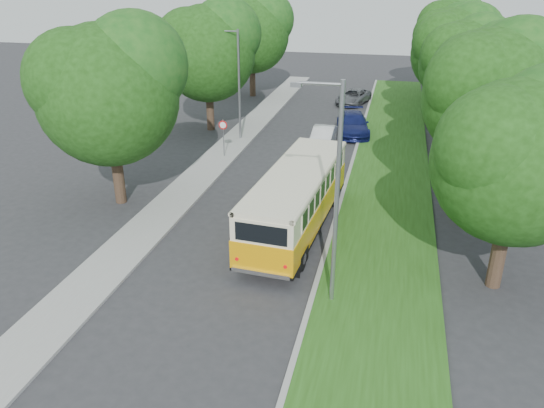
% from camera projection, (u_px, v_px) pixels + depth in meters
% --- Properties ---
extents(ground, '(120.00, 120.00, 0.00)m').
position_uv_depth(ground, '(238.00, 255.00, 22.38)').
color(ground, '#2C2C2F').
rests_on(ground, ground).
extents(curb, '(0.20, 70.00, 0.15)m').
position_uv_depth(curb, '(337.00, 213.00, 26.04)').
color(curb, gray).
rests_on(curb, ground).
extents(grass_verge, '(4.50, 70.00, 0.13)m').
position_uv_depth(grass_verge, '(386.00, 218.00, 25.55)').
color(grass_verge, '#244C14').
rests_on(grass_verge, ground).
extents(sidewalk, '(2.20, 70.00, 0.12)m').
position_uv_depth(sidewalk, '(177.00, 198.00, 27.82)').
color(sidewalk, gray).
rests_on(sidewalk, ground).
extents(treeline, '(24.27, 41.91, 9.46)m').
position_uv_depth(treeline, '(358.00, 53.00, 35.33)').
color(treeline, '#332319').
rests_on(treeline, ground).
extents(lamppost_near, '(1.71, 0.16, 8.00)m').
position_uv_depth(lamppost_near, '(334.00, 190.00, 17.50)').
color(lamppost_near, gray).
rests_on(lamppost_near, ground).
extents(lamppost_far, '(1.71, 0.16, 7.50)m').
position_uv_depth(lamppost_far, '(238.00, 81.00, 35.94)').
color(lamppost_far, gray).
rests_on(lamppost_far, ground).
extents(warning_sign, '(0.56, 0.10, 2.50)m').
position_uv_depth(warning_sign, '(223.00, 132.00, 33.29)').
color(warning_sign, gray).
rests_on(warning_sign, ground).
extents(vintage_bus, '(3.38, 10.29, 3.01)m').
position_uv_depth(vintage_bus, '(297.00, 201.00, 23.87)').
color(vintage_bus, '#E89B07').
rests_on(vintage_bus, ground).
extents(car_silver, '(2.87, 4.29, 1.36)m').
position_uv_depth(car_silver, '(315.00, 161.00, 31.34)').
color(car_silver, silver).
rests_on(car_silver, ground).
extents(car_white, '(1.51, 4.11, 1.34)m').
position_uv_depth(car_white, '(323.00, 137.00, 35.81)').
color(car_white, silver).
rests_on(car_white, ground).
extents(car_blue, '(2.99, 5.55, 1.53)m').
position_uv_depth(car_blue, '(353.00, 124.00, 38.57)').
color(car_blue, navy).
rests_on(car_blue, ground).
extents(car_grey, '(3.21, 4.98, 1.28)m').
position_uv_depth(car_grey, '(353.00, 97.00, 47.34)').
color(car_grey, '#595B60').
rests_on(car_grey, ground).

